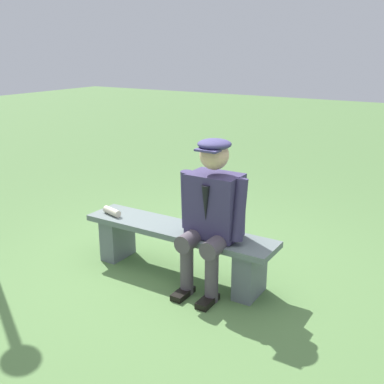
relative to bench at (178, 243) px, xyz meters
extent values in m
plane|color=#557C42|center=(0.00, 0.00, -0.30)|extent=(30.00, 30.00, 0.00)
cube|color=slate|center=(0.00, 0.00, 0.13)|extent=(1.80, 0.39, 0.05)
cube|color=slate|center=(-0.70, 0.00, -0.10)|extent=(0.17, 0.33, 0.40)
cube|color=slate|center=(0.70, 0.00, -0.10)|extent=(0.17, 0.33, 0.40)
cube|color=#373057|center=(-0.37, 0.00, 0.42)|extent=(0.42, 0.29, 0.53)
cylinder|color=#1E2338|center=(-0.37, 0.00, 0.66)|extent=(0.23, 0.23, 0.06)
cone|color=black|center=(-0.37, 0.15, 0.48)|extent=(0.07, 0.07, 0.29)
sphere|color=#DBAD8C|center=(-0.37, 0.02, 0.85)|extent=(0.24, 0.24, 0.24)
ellipsoid|color=#3D3967|center=(-0.37, 0.02, 0.94)|extent=(0.27, 0.27, 0.08)
cube|color=#3D3967|center=(-0.37, 0.13, 0.91)|extent=(0.19, 0.11, 0.02)
cylinder|color=#4D454E|center=(-0.48, 0.12, 0.16)|extent=(0.15, 0.40, 0.15)
cylinder|color=#4D454E|center=(-0.48, 0.25, -0.07)|extent=(0.11, 0.11, 0.46)
cube|color=black|center=(-0.48, 0.31, -0.28)|extent=(0.10, 0.24, 0.05)
cylinder|color=#373057|center=(-0.61, 0.04, 0.44)|extent=(0.11, 0.16, 0.51)
cylinder|color=#4D454E|center=(-0.25, 0.12, 0.16)|extent=(0.15, 0.40, 0.15)
cylinder|color=#4D454E|center=(-0.25, 0.25, -0.07)|extent=(0.11, 0.11, 0.46)
cube|color=black|center=(-0.25, 0.31, -0.28)|extent=(0.10, 0.24, 0.05)
cylinder|color=#373057|center=(-0.12, 0.04, 0.44)|extent=(0.11, 0.13, 0.50)
cylinder|color=beige|center=(0.70, 0.06, 0.18)|extent=(0.22, 0.12, 0.07)
camera|label=1|loc=(-2.09, 3.15, 1.67)|focal=43.39mm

